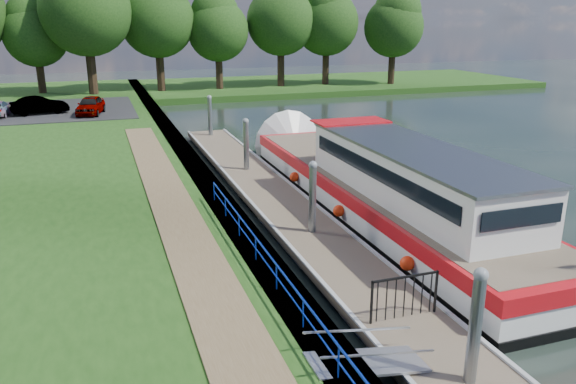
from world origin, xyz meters
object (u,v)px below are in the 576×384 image
object	(u,v)px
pontoon	(274,200)
car_a	(90,105)
car_b	(40,105)
barge	(373,184)

from	to	relation	value
pontoon	car_a	xyz separation A→B (m)	(-7.19, 21.77, 1.32)
car_b	barge	bearing A→B (deg)	-163.24
barge	car_b	xyz separation A→B (m)	(-14.31, 25.12, 0.39)
barge	car_a	distance (m)	26.13
barge	pontoon	bearing A→B (deg)	150.50
pontoon	barge	size ratio (longest dim) A/B	1.42
car_a	car_b	xyz separation A→B (m)	(-3.53, 1.32, -0.02)
barge	car_a	size ratio (longest dim) A/B	5.42
car_b	pontoon	bearing A→B (deg)	-168.01
pontoon	car_a	size ratio (longest dim) A/B	7.69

